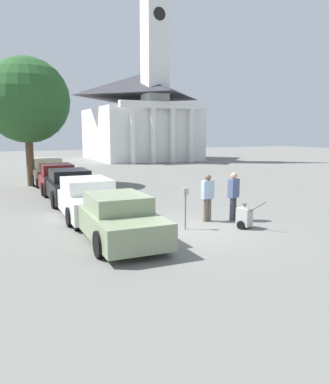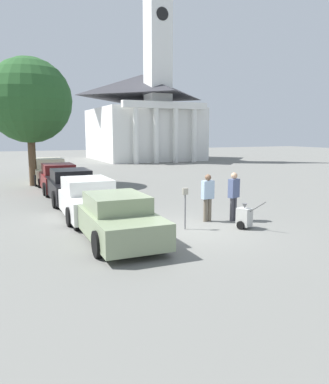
{
  "view_description": "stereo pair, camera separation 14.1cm",
  "coord_description": "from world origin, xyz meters",
  "px_view_note": "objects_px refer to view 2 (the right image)",
  "views": [
    {
      "loc": [
        -5.72,
        -10.39,
        3.13
      ],
      "look_at": [
        -0.23,
        1.27,
        1.1
      ],
      "focal_mm": 35.0,
      "sensor_mm": 36.0,
      "label": 1
    },
    {
      "loc": [
        -5.59,
        -10.45,
        3.13
      ],
      "look_at": [
        -0.23,
        1.27,
        1.1
      ],
      "focal_mm": 35.0,
      "sensor_mm": 36.0,
      "label": 2
    }
  ],
  "objects_px": {
    "parked_car_maroon": "(58,178)",
    "person_worker": "(208,195)",
    "parking_meter": "(185,201)",
    "church": "(144,110)",
    "parked_car_sage": "(115,218)",
    "parked_car_cream": "(49,171)",
    "parked_car_white": "(87,198)",
    "parked_car_black": "(70,186)",
    "person_supervisor": "(234,193)",
    "equipment_cart": "(244,217)"
  },
  "relations": [
    {
      "from": "parked_car_maroon",
      "to": "person_worker",
      "type": "height_order",
      "value": "person_worker"
    },
    {
      "from": "parking_meter",
      "to": "church",
      "type": "distance_m",
      "value": 33.91
    },
    {
      "from": "parked_car_sage",
      "to": "parked_car_cream",
      "type": "height_order",
      "value": "parked_car_cream"
    },
    {
      "from": "parked_car_sage",
      "to": "parked_car_white",
      "type": "relative_size",
      "value": 0.9
    },
    {
      "from": "parking_meter",
      "to": "parked_car_maroon",
      "type": "bearing_deg",
      "value": 103.21
    },
    {
      "from": "church",
      "to": "parked_car_sage",
      "type": "bearing_deg",
      "value": -112.99
    },
    {
      "from": "parked_car_black",
      "to": "parked_car_maroon",
      "type": "distance_m",
      "value": 3.52
    },
    {
      "from": "parking_meter",
      "to": "person_supervisor",
      "type": "xyz_separation_m",
      "value": [
        2.15,
        0.35,
        0.05
      ]
    },
    {
      "from": "parked_car_sage",
      "to": "person_supervisor",
      "type": "relative_size",
      "value": 2.75
    },
    {
      "from": "parking_meter",
      "to": "parked_car_white",
      "type": "bearing_deg",
      "value": 124.36
    },
    {
      "from": "church",
      "to": "equipment_cart",
      "type": "bearing_deg",
      "value": -105.94
    },
    {
      "from": "parked_car_sage",
      "to": "person_supervisor",
      "type": "xyz_separation_m",
      "value": [
        4.57,
        0.52,
        0.35
      ]
    },
    {
      "from": "parked_car_maroon",
      "to": "parked_car_sage",
      "type": "bearing_deg",
      "value": -88.68
    },
    {
      "from": "parked_car_sage",
      "to": "parked_car_black",
      "type": "height_order",
      "value": "parked_car_black"
    },
    {
      "from": "parked_car_white",
      "to": "parked_car_sage",
      "type": "bearing_deg",
      "value": -88.67
    },
    {
      "from": "parked_car_sage",
      "to": "person_worker",
      "type": "distance_m",
      "value": 3.78
    },
    {
      "from": "parked_car_white",
      "to": "equipment_cart",
      "type": "bearing_deg",
      "value": -43.87
    },
    {
      "from": "parked_car_cream",
      "to": "person_worker",
      "type": "xyz_separation_m",
      "value": [
        3.67,
        -13.37,
        0.25
      ]
    },
    {
      "from": "parked_car_maroon",
      "to": "parked_car_cream",
      "type": "bearing_deg",
      "value": 91.32
    },
    {
      "from": "parked_car_maroon",
      "to": "person_supervisor",
      "type": "relative_size",
      "value": 2.79
    },
    {
      "from": "equipment_cart",
      "to": "church",
      "type": "xyz_separation_m",
      "value": [
        9.25,
        32.4,
        5.46
      ]
    },
    {
      "from": "person_worker",
      "to": "church",
      "type": "relative_size",
      "value": 0.06
    },
    {
      "from": "parked_car_white",
      "to": "church",
      "type": "xyz_separation_m",
      "value": [
        13.51,
        28.12,
        5.18
      ]
    },
    {
      "from": "parked_car_black",
      "to": "equipment_cart",
      "type": "relative_size",
      "value": 4.75
    },
    {
      "from": "parked_car_black",
      "to": "person_worker",
      "type": "distance_m",
      "value": 7.19
    },
    {
      "from": "person_worker",
      "to": "equipment_cart",
      "type": "height_order",
      "value": "person_worker"
    },
    {
      "from": "parked_car_black",
      "to": "church",
      "type": "relative_size",
      "value": 0.18
    },
    {
      "from": "parked_car_sage",
      "to": "parked_car_cream",
      "type": "relative_size",
      "value": 0.98
    },
    {
      "from": "person_worker",
      "to": "person_supervisor",
      "type": "xyz_separation_m",
      "value": [
        0.9,
        -0.3,
        0.03
      ]
    },
    {
      "from": "parking_meter",
      "to": "church",
      "type": "xyz_separation_m",
      "value": [
        11.08,
        31.67,
        4.89
      ]
    },
    {
      "from": "parked_car_maroon",
      "to": "parking_meter",
      "type": "bearing_deg",
      "value": -75.47
    },
    {
      "from": "parked_car_sage",
      "to": "parked_car_black",
      "type": "xyz_separation_m",
      "value": [
        0.0,
        7.0,
        0.05
      ]
    },
    {
      "from": "parked_car_black",
      "to": "equipment_cart",
      "type": "xyz_separation_m",
      "value": [
        4.26,
        -7.56,
        -0.31
      ]
    },
    {
      "from": "parked_car_sage",
      "to": "parked_car_white",
      "type": "distance_m",
      "value": 3.72
    },
    {
      "from": "person_worker",
      "to": "parked_car_maroon",
      "type": "bearing_deg",
      "value": -69.77
    },
    {
      "from": "person_worker",
      "to": "equipment_cart",
      "type": "bearing_deg",
      "value": 112.22
    },
    {
      "from": "parked_car_black",
      "to": "person_worker",
      "type": "xyz_separation_m",
      "value": [
        3.67,
        -6.18,
        0.27
      ]
    },
    {
      "from": "parked_car_black",
      "to": "person_supervisor",
      "type": "distance_m",
      "value": 7.93
    },
    {
      "from": "parked_car_black",
      "to": "parked_car_cream",
      "type": "distance_m",
      "value": 7.2
    },
    {
      "from": "parked_car_white",
      "to": "person_worker",
      "type": "xyz_separation_m",
      "value": [
        3.67,
        -2.9,
        0.3
      ]
    },
    {
      "from": "parked_car_black",
      "to": "church",
      "type": "bearing_deg",
      "value": 62.79
    },
    {
      "from": "parked_car_black",
      "to": "person_supervisor",
      "type": "bearing_deg",
      "value": -53.44
    },
    {
      "from": "parked_car_white",
      "to": "parked_car_cream",
      "type": "height_order",
      "value": "parked_car_cream"
    },
    {
      "from": "equipment_cart",
      "to": "parking_meter",
      "type": "bearing_deg",
      "value": 137.35
    },
    {
      "from": "parked_car_maroon",
      "to": "person_worker",
      "type": "xyz_separation_m",
      "value": [
        3.67,
        -9.69,
        0.28
      ]
    },
    {
      "from": "parked_car_white",
      "to": "parked_car_maroon",
      "type": "distance_m",
      "value": 6.79
    },
    {
      "from": "parked_car_white",
      "to": "parked_car_maroon",
      "type": "bearing_deg",
      "value": 91.32
    },
    {
      "from": "parked_car_maroon",
      "to": "parked_car_black",
      "type": "bearing_deg",
      "value": -88.67
    },
    {
      "from": "parked_car_white",
      "to": "parking_meter",
      "type": "bearing_deg",
      "value": -54.32
    },
    {
      "from": "parked_car_cream",
      "to": "church",
      "type": "distance_m",
      "value": 22.81
    }
  ]
}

